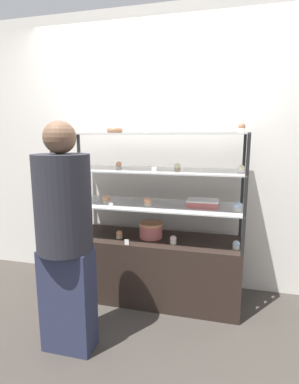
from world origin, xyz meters
TOP-DOWN VIEW (x-y plane):
  - ground_plane at (0.00, 0.00)m, footprint 20.00×20.00m
  - back_wall at (0.00, 0.39)m, footprint 8.00×0.05m
  - display_base at (0.00, 0.00)m, footprint 1.57×0.49m
  - display_riser_lower at (0.00, 0.00)m, footprint 1.57×0.49m
  - display_riser_middle at (0.00, 0.00)m, footprint 1.57×0.49m
  - display_riser_upper at (0.00, 0.00)m, footprint 1.57×0.49m
  - layer_cake_centerpiece at (0.01, 0.00)m, footprint 0.21×0.21m
  - sheet_cake_frosted at (0.45, 0.01)m, footprint 0.26×0.18m
  - cupcake_0 at (-0.74, -0.06)m, footprint 0.05×0.05m
  - cupcake_1 at (-0.25, -0.09)m, footprint 0.05×0.05m
  - cupcake_2 at (0.23, -0.11)m, footprint 0.05×0.05m
  - cupcake_3 at (0.73, -0.10)m, footprint 0.05×0.05m
  - price_tag_0 at (-0.14, -0.23)m, footprint 0.04×0.00m
  - cupcake_4 at (-0.73, -0.08)m, footprint 0.07×0.07m
  - cupcake_5 at (-0.37, -0.07)m, footprint 0.07×0.07m
  - cupcake_6 at (0.01, -0.08)m, footprint 0.07×0.07m
  - cupcake_7 at (0.73, -0.08)m, footprint 0.07×0.07m
  - price_tag_1 at (-0.27, -0.23)m, footprint 0.04×0.00m
  - cupcake_8 at (-0.73, -0.12)m, footprint 0.05×0.05m
  - cupcake_9 at (-0.26, -0.05)m, footprint 0.05×0.05m
  - cupcake_10 at (0.25, -0.07)m, footprint 0.05×0.05m
  - cupcake_11 at (0.74, -0.10)m, footprint 0.05×0.05m
  - price_tag_2 at (0.09, -0.23)m, footprint 0.04×0.00m
  - cupcake_12 at (-0.73, -0.11)m, footprint 0.05×0.05m
  - cupcake_13 at (-0.01, -0.09)m, footprint 0.05×0.05m
  - cupcake_14 at (0.73, -0.12)m, footprint 0.05×0.05m
  - price_tag_3 at (-0.50, -0.23)m, footprint 0.04×0.00m
  - donut_glazed at (-0.31, 0.02)m, footprint 0.14×0.14m
  - customer_figure at (-0.37, -0.78)m, footprint 0.36×0.36m

SIDE VIEW (x-z plane):
  - ground_plane at x=0.00m, z-range 0.00..0.00m
  - display_base at x=0.00m, z-range 0.00..0.57m
  - price_tag_0 at x=-0.14m, z-range 0.57..0.61m
  - cupcake_0 at x=-0.74m, z-range 0.57..0.64m
  - cupcake_1 at x=-0.25m, z-range 0.57..0.64m
  - cupcake_2 at x=0.23m, z-range 0.57..0.64m
  - cupcake_3 at x=0.73m, z-range 0.57..0.64m
  - layer_cake_centerpiece at x=0.01m, z-range 0.57..0.70m
  - customer_figure at x=-0.37m, z-range 0.05..1.59m
  - display_riser_lower at x=0.00m, z-range 0.70..1.00m
  - price_tag_1 at x=-0.27m, z-range 0.87..0.91m
  - sheet_cake_frosted at x=0.45m, z-range 0.87..0.93m
  - cupcake_4 at x=-0.73m, z-range 0.87..0.94m
  - cupcake_5 at x=-0.37m, z-range 0.87..0.94m
  - cupcake_6 at x=0.01m, z-range 0.87..0.94m
  - cupcake_7 at x=0.73m, z-range 0.87..0.94m
  - display_riser_middle at x=0.00m, z-range 1.00..1.31m
  - price_tag_2 at x=0.09m, z-range 1.17..1.21m
  - cupcake_8 at x=-0.73m, z-range 1.17..1.23m
  - cupcake_9 at x=-0.26m, z-range 1.17..1.23m
  - cupcake_10 at x=0.25m, z-range 1.17..1.23m
  - cupcake_11 at x=0.74m, z-range 1.17..1.23m
  - back_wall at x=0.00m, z-range 0.00..2.60m
  - display_riser_upper at x=0.00m, z-range 1.31..1.61m
  - donut_glazed at x=-0.31m, z-range 1.47..1.52m
  - price_tag_3 at x=-0.50m, z-range 1.47..1.52m
  - cupcake_12 at x=-0.73m, z-range 1.47..1.54m
  - cupcake_13 at x=-0.01m, z-range 1.47..1.54m
  - cupcake_14 at x=0.73m, z-range 1.47..1.54m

